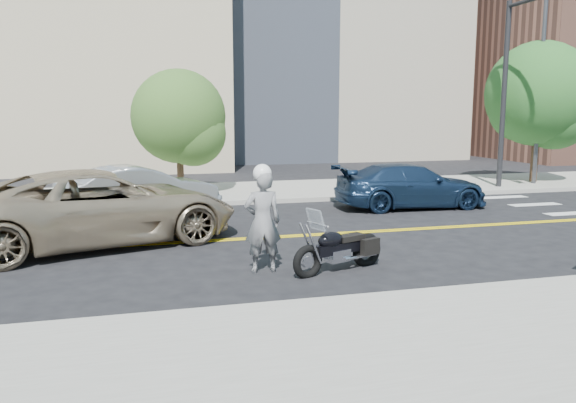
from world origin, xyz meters
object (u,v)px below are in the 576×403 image
Objects in this scene: suv at (101,207)px; parked_car_blue at (411,186)px; motorcyclist at (263,219)px; parked_car_silver at (140,191)px; motorcycle at (340,238)px.

suv is 1.29× the size of parked_car_blue.
motorcyclist is at bearing 136.22° from parked_car_blue.
parked_car_silver is at bearing 87.93° from parked_car_blue.
suv is at bearing 146.72° from parked_car_silver.
parked_car_silver is at bearing 97.02° from motorcycle.
suv is 9.66m from parked_car_blue.
parked_car_silver is (-2.25, 6.56, -0.28)m from motorcyclist.
motorcycle is 0.33× the size of suv.
motorcyclist is 0.33× the size of suv.
parked_car_silver is (-3.68, 6.86, 0.11)m from motorcycle.
parked_car_silver is 0.93× the size of parked_car_blue.
motorcyclist is 0.43× the size of parked_car_blue.
motorcycle is 0.43× the size of parked_car_blue.
parked_car_silver is (0.87, 3.37, -0.12)m from suv.
suv is 3.48m from parked_car_silver.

